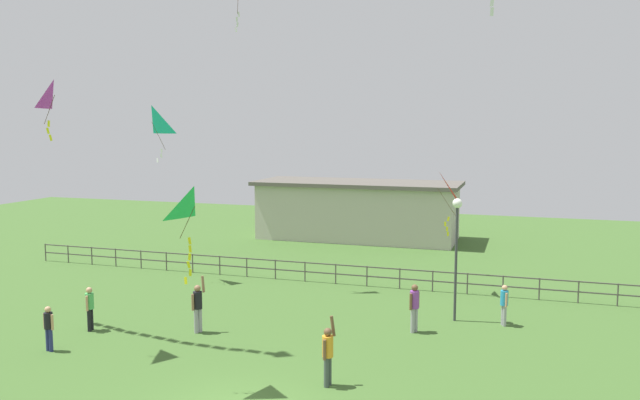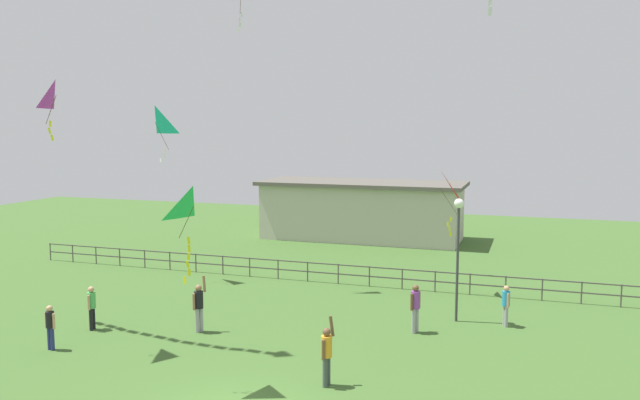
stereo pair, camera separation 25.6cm
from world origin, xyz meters
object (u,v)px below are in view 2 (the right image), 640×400
person_1 (92,305)px  kite_2 (440,190)px  kite_0 (56,97)px  kite_3 (155,123)px  person_5 (415,305)px  kite_5 (193,211)px  lamppost (458,233)px  person_3 (199,304)px  person_2 (50,324)px  person_0 (506,303)px  person_4 (327,352)px

person_1 → kite_2: (11.10, 9.18, 3.66)m
kite_0 → kite_2: bearing=46.8°
kite_3 → person_5: bearing=-15.5°
kite_3 → kite_5: (7.97, -10.56, -2.40)m
person_1 → kite_3: kite_3 is taller
lamppost → person_3: bearing=-153.7°
person_2 → kite_2: bearing=45.9°
person_2 → kite_0: (0.50, 0.18, 7.38)m
person_5 → kite_0: bearing=-152.7°
person_1 → kite_0: size_ratio=0.84×
person_0 → person_2: 15.87m
lamppost → person_5: (-1.23, -1.83, -2.36)m
person_1 → person_5: size_ratio=0.92×
kite_0 → person_1: bearing=106.4°
person_1 → person_5: person_5 is taller
person_0 → kite_5: 12.49m
person_0 → person_5: (-3.02, -1.78, 0.12)m
person_5 → person_3: bearing=-161.8°
person_0 → person_1: person_1 is taller
kite_0 → kite_5: bearing=-15.5°
person_1 → person_5: bearing=17.1°
person_2 → kite_2: (11.01, 11.36, 3.72)m
person_1 → person_2: 2.18m
person_5 → kite_5: kite_5 is taller
person_2 → person_3: (3.70, 3.20, 0.15)m
person_3 → kite_2: kite_2 is taller
person_3 → person_5: (7.32, 2.40, -0.01)m
kite_0 → kite_5: (5.72, -1.59, -3.17)m
person_2 → person_3: bearing=40.9°
lamppost → kite_0: kite_0 is taller
person_1 → kite_2: 14.86m
person_5 → lamppost: bearing=56.1°
person_0 → person_3: person_3 is taller
person_3 → kite_3: bearing=132.5°
person_0 → person_4: bearing=-122.0°
lamppost → kite_3: size_ratio=1.84×
kite_0 → kite_3: kite_0 is taller
person_4 → kite_2: (1.51, 11.24, 3.58)m
person_5 → kite_0: (-10.52, -5.42, 7.24)m
kite_0 → person_0: bearing=28.0°
person_5 → kite_5: bearing=-124.4°
kite_2 → person_4: bearing=-97.6°
kite_2 → kite_3: kite_3 is taller
person_5 → kite_2: (-0.01, 5.75, 3.58)m
person_2 → kite_5: (6.22, -1.41, 4.21)m
person_0 → person_1: size_ratio=0.96×
kite_2 → kite_5: size_ratio=1.05×
person_2 → kite_3: 11.42m
lamppost → kite_2: bearing=107.6°
person_4 → kite_0: bearing=179.5°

